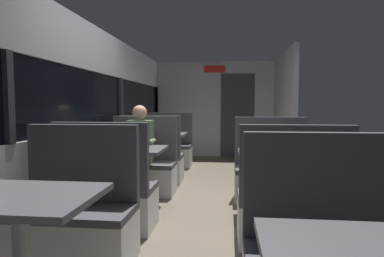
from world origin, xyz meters
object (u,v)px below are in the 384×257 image
at_px(dining_table_near_window, 20,211).
at_px(dining_table_rear_aisle, 280,162).
at_px(bench_far_window_facing_end, 153,162).
at_px(bench_far_window_facing_entry, 168,150).
at_px(dining_table_mid_window, 127,156).
at_px(bench_mid_window_facing_entry, 142,170).
at_px(bench_rear_aisle_facing_entry, 271,176).
at_px(bench_rear_aisle_facing_end, 291,210).
at_px(bench_near_window_facing_entry, 76,221).
at_px(seated_passenger, 141,157).
at_px(bench_mid_window_facing_end, 107,197).
at_px(dining_table_far_window, 162,139).

relative_size(dining_table_near_window, dining_table_rear_aisle, 1.00).
bearing_deg(bench_far_window_facing_end, bench_far_window_facing_entry, 90.00).
relative_size(dining_table_mid_window, dining_table_rear_aisle, 1.00).
bearing_deg(bench_mid_window_facing_entry, bench_far_window_facing_end, 90.00).
distance_m(bench_mid_window_facing_entry, bench_rear_aisle_facing_entry, 1.80).
distance_m(bench_far_window_facing_end, bench_rear_aisle_facing_end, 2.91).
relative_size(bench_near_window_facing_entry, bench_far_window_facing_end, 1.00).
distance_m(bench_rear_aisle_facing_end, bench_rear_aisle_facing_entry, 1.40).
height_order(dining_table_near_window, bench_rear_aisle_facing_end, bench_rear_aisle_facing_end).
xyz_separation_m(dining_table_mid_window, dining_table_rear_aisle, (1.79, -0.20, 0.00)).
xyz_separation_m(bench_rear_aisle_facing_end, seated_passenger, (-1.79, 1.53, 0.21)).
xyz_separation_m(bench_mid_window_facing_end, seated_passenger, (0.00, 1.33, 0.21)).
bearing_deg(dining_table_far_window, bench_rear_aisle_facing_entry, -41.65).
distance_m(dining_table_far_window, bench_far_window_facing_end, 0.77).
bearing_deg(bench_far_window_facing_end, bench_mid_window_facing_end, -90.00).
xyz_separation_m(dining_table_near_window, bench_mid_window_facing_entry, (0.00, 2.79, -0.31)).
bearing_deg(bench_rear_aisle_facing_end, bench_mid_window_facing_end, 173.62).
relative_size(bench_far_window_facing_end, bench_rear_aisle_facing_entry, 1.00).
relative_size(dining_table_near_window, seated_passenger, 0.71).
distance_m(dining_table_far_window, bench_rear_aisle_facing_end, 3.50).
height_order(bench_mid_window_facing_entry, dining_table_rear_aisle, bench_mid_window_facing_entry).
relative_size(bench_far_window_facing_entry, seated_passenger, 0.87).
distance_m(bench_rear_aisle_facing_entry, seated_passenger, 1.81).
bearing_deg(bench_far_window_facing_entry, bench_far_window_facing_end, -90.00).
relative_size(dining_table_near_window, bench_rear_aisle_facing_entry, 0.82).
relative_size(dining_table_far_window, bench_far_window_facing_end, 0.82).
relative_size(dining_table_near_window, bench_near_window_facing_entry, 0.82).
height_order(dining_table_rear_aisle, bench_rear_aisle_facing_entry, bench_rear_aisle_facing_entry).
bearing_deg(dining_table_far_window, bench_far_window_facing_entry, 90.00).
bearing_deg(bench_rear_aisle_facing_entry, dining_table_near_window, -124.64).
distance_m(bench_mid_window_facing_entry, bench_far_window_facing_entry, 2.09).
distance_m(dining_table_near_window, bench_rear_aisle_facing_entry, 3.16).
height_order(dining_table_near_window, dining_table_far_window, same).
bearing_deg(seated_passenger, bench_far_window_facing_end, 90.00).
relative_size(dining_table_rear_aisle, seated_passenger, 0.71).
height_order(dining_table_near_window, dining_table_mid_window, same).
xyz_separation_m(bench_near_window_facing_entry, bench_far_window_facing_end, (0.00, 2.78, 0.00)).
bearing_deg(dining_table_near_window, bench_far_window_facing_entry, 90.00).
bearing_deg(dining_table_near_window, dining_table_mid_window, 90.00).
relative_size(bench_far_window_facing_end, bench_rear_aisle_facing_end, 1.00).
bearing_deg(bench_far_window_facing_end, seated_passenger, -90.00).
height_order(bench_far_window_facing_end, bench_rear_aisle_facing_entry, same).
bearing_deg(seated_passenger, bench_mid_window_facing_entry, 90.00).
height_order(dining_table_mid_window, bench_rear_aisle_facing_end, bench_rear_aisle_facing_end).
bearing_deg(dining_table_rear_aisle, dining_table_mid_window, 173.62).
relative_size(bench_near_window_facing_entry, bench_mid_window_facing_entry, 1.00).
height_order(bench_far_window_facing_end, dining_table_rear_aisle, bench_far_window_facing_end).
bearing_deg(bench_near_window_facing_entry, dining_table_far_window, 90.00).
xyz_separation_m(bench_rear_aisle_facing_end, bench_rear_aisle_facing_entry, (0.00, 1.40, 0.00)).
relative_size(bench_mid_window_facing_entry, seated_passenger, 0.87).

